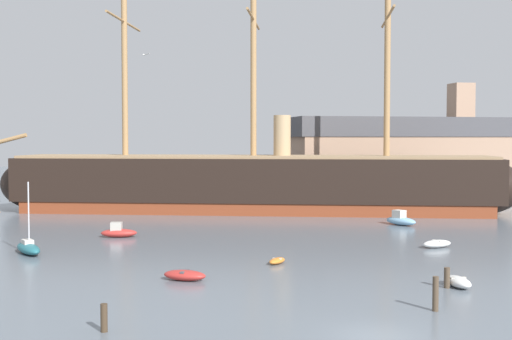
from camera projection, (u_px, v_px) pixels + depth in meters
ground_plane at (376, 336)px, 31.50m from camera, size 400.00×400.00×0.00m
tall_ship at (253, 182)px, 83.91m from camera, size 70.39×26.72×34.76m
dinghy_foreground_left at (185, 275)px, 43.83m from camera, size 3.17×2.47×0.69m
dinghy_foreground_right at (458, 282)px, 41.96m from camera, size 1.28×2.77×0.65m
dinghy_near_centre at (277, 261)px, 49.62m from camera, size 1.89×1.99×0.45m
sailboat_mid_left at (28, 248)px, 53.91m from camera, size 3.01×4.67×5.86m
dinghy_mid_right at (437, 244)px, 56.95m from camera, size 3.02×1.86×0.66m
motorboat_alongside_bow at (119, 232)px, 62.95m from camera, size 3.54×1.86×1.42m
motorboat_alongside_stern at (401, 220)px, 71.69m from camera, size 3.11×4.12×1.60m
motorboat_far_right at (428, 204)px, 87.49m from camera, size 4.84×2.13×2.01m
sailboat_distant_centre at (228, 201)px, 92.89m from camera, size 4.80×3.86×6.25m
mooring_piling_nearest at (447, 278)px, 41.61m from camera, size 0.37×0.37×1.29m
mooring_piling_left_pair at (436, 294)px, 36.03m from camera, size 0.33×0.33×1.90m
mooring_piling_right_pair at (104, 318)px, 32.18m from camera, size 0.34×0.34×1.38m
dockside_warehouse_right at (430, 158)px, 104.00m from camera, size 48.85×16.84×17.95m
seagull_in_flight at (144, 55)px, 57.32m from camera, size 1.02×0.95×0.14m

